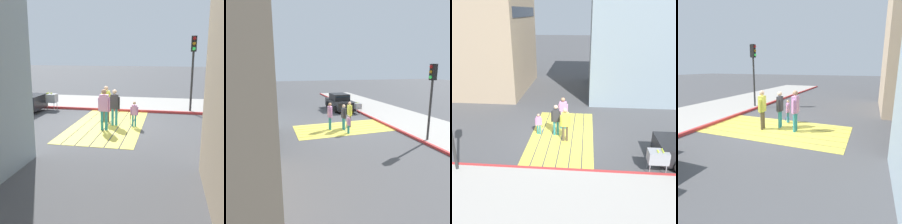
{
  "view_description": "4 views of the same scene",
  "coord_description": "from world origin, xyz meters",
  "views": [
    {
      "loc": [
        12.42,
        2.74,
        3.33
      ],
      "look_at": [
        0.32,
        0.26,
        0.71
      ],
      "focal_mm": 44.62,
      "sensor_mm": 36.0,
      "label": 1
    },
    {
      "loc": [
        4.6,
        12.87,
        3.97
      ],
      "look_at": [
        0.37,
        0.11,
        1.19
      ],
      "focal_mm": 33.25,
      "sensor_mm": 36.0,
      "label": 2
    },
    {
      "loc": [
        -12.15,
        -1.2,
        6.17
      ],
      "look_at": [
        0.53,
        -0.05,
        1.14
      ],
      "focal_mm": 41.24,
      "sensor_mm": 36.0,
      "label": 3
    },
    {
      "loc": [
        3.83,
        -7.81,
        2.79
      ],
      "look_at": [
        0.45,
        0.54,
        0.74
      ],
      "focal_mm": 31.92,
      "sensor_mm": 36.0,
      "label": 4
    }
  ],
  "objects": [
    {
      "name": "curb_painted",
      "position": [
        -3.25,
        0.0,
        0.07
      ],
      "size": [
        0.16,
        40.0,
        0.13
      ],
      "primitive_type": "cube",
      "color": "#BC3333",
      "rests_on": "ground"
    },
    {
      "name": "ground_plane",
      "position": [
        0.0,
        0.0,
        0.0
      ],
      "size": [
        120.0,
        120.0,
        0.0
      ],
      "primitive_type": "plane",
      "color": "#4C4C4F"
    },
    {
      "name": "pedestrian_adult_side",
      "position": [
        -0.58,
        -0.21,
        1.04
      ],
      "size": [
        0.25,
        0.52,
        1.78
      ],
      "color": "brown",
      "rests_on": "ground"
    },
    {
      "name": "traffic_light_corner",
      "position": [
        -3.58,
        3.99,
        3.04
      ],
      "size": [
        0.39,
        0.28,
        4.24
      ],
      "color": "#2D2D2D",
      "rests_on": "ground"
    },
    {
      "name": "pedestrian_child_with_racket",
      "position": [
        0.06,
        1.23,
        0.65
      ],
      "size": [
        0.29,
        0.38,
        1.18
      ],
      "color": "teal",
      "rests_on": "ground"
    },
    {
      "name": "sidewalk_west",
      "position": [
        -5.6,
        0.0,
        0.06
      ],
      "size": [
        4.8,
        40.0,
        0.12
      ],
      "primitive_type": "cube",
      "color": "#ADA8A0",
      "rests_on": "ground"
    },
    {
      "name": "crosswalk_stripes",
      "position": [
        0.0,
        0.0,
        0.01
      ],
      "size": [
        6.4,
        3.25,
        0.01
      ],
      "color": "#EAD64C",
      "rests_on": "ground"
    },
    {
      "name": "pedestrian_adult_lead",
      "position": [
        0.04,
        0.32,
        0.99
      ],
      "size": [
        0.25,
        0.5,
        1.7
      ],
      "color": "teal",
      "rests_on": "ground"
    },
    {
      "name": "pedestrian_adult_trailing",
      "position": [
        0.9,
        0.03,
        1.06
      ],
      "size": [
        0.24,
        0.53,
        1.82
      ],
      "color": "teal",
      "rests_on": "ground"
    }
  ]
}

